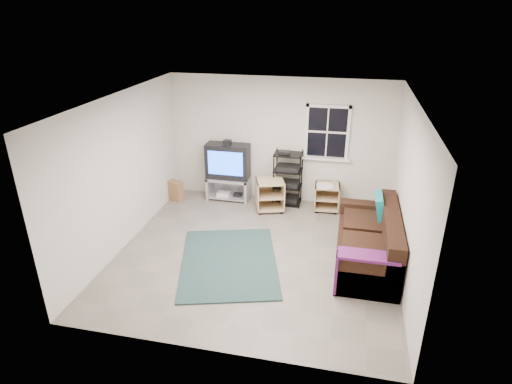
% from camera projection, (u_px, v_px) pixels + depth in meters
% --- Properties ---
extents(room, '(4.60, 4.62, 4.60)m').
position_uv_depth(room, '(327.00, 136.00, 8.52)').
color(room, slate).
rests_on(room, ground).
extents(tv_unit, '(0.90, 0.45, 1.32)m').
position_uv_depth(tv_unit, '(228.00, 167.00, 9.02)').
color(tv_unit, '#A7A7AF').
rests_on(tv_unit, ground).
extents(av_rack, '(0.58, 0.42, 1.15)m').
position_uv_depth(av_rack, '(288.00, 182.00, 8.88)').
color(av_rack, black).
rests_on(av_rack, ground).
extents(side_table_left, '(0.69, 0.69, 0.64)m').
position_uv_depth(side_table_left, '(269.00, 193.00, 8.73)').
color(side_table_left, tan).
rests_on(side_table_left, ground).
extents(side_table_right, '(0.52, 0.54, 0.57)m').
position_uv_depth(side_table_right, '(327.00, 195.00, 8.72)').
color(side_table_right, tan).
rests_on(side_table_right, ground).
extents(sofa, '(0.93, 2.11, 0.96)m').
position_uv_depth(sofa, '(370.00, 244.00, 6.90)').
color(sofa, black).
rests_on(sofa, ground).
extents(shag_rug, '(2.05, 2.45, 0.02)m').
position_uv_depth(shag_rug, '(229.00, 262.00, 7.01)').
color(shag_rug, black).
rests_on(shag_rug, ground).
extents(paper_bag, '(0.35, 0.28, 0.43)m').
position_uv_depth(paper_bag, '(176.00, 191.00, 9.16)').
color(paper_bag, '#946542').
rests_on(paper_bag, ground).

